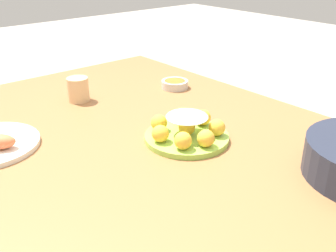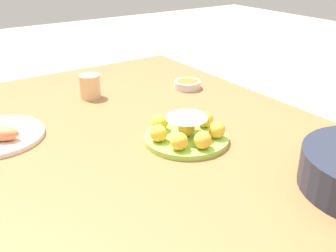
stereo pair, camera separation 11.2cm
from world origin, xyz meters
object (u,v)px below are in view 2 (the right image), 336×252
dining_table (151,159)px  sauce_bowl (187,84)px  cup_far (90,86)px  cake_plate (186,132)px

dining_table → sauce_bowl: (-0.28, 0.34, 0.09)m
cup_far → sauce_bowl: bearing=71.1°
dining_table → cake_plate: cake_plate is taller
dining_table → cake_plate: 0.15m
cake_plate → cup_far: size_ratio=2.84×
dining_table → cup_far: (-0.40, -0.01, 0.12)m
cake_plate → cup_far: cup_far is taller
cake_plate → sauce_bowl: cake_plate is taller
dining_table → cup_far: bearing=-178.6°
cake_plate → sauce_bowl: (-0.36, 0.27, -0.01)m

